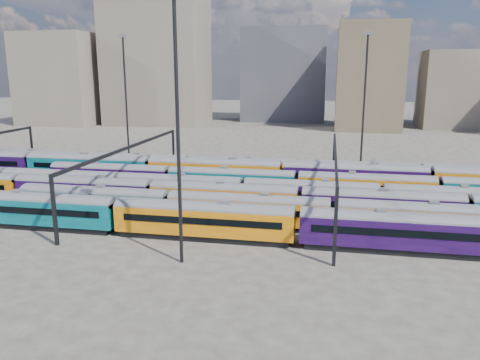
% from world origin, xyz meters
% --- Properties ---
extents(ground, '(500.00, 500.00, 0.00)m').
position_xyz_m(ground, '(0.00, 0.00, 0.00)').
color(ground, '#3D3933').
rests_on(ground, ground).
extents(rake_0, '(147.63, 3.08, 5.20)m').
position_xyz_m(rake_0, '(16.63, -15.00, 2.73)').
color(rake_0, black).
rests_on(rake_0, ground).
extents(rake_1, '(100.87, 2.96, 4.97)m').
position_xyz_m(rake_1, '(19.99, -10.00, 2.61)').
color(rake_1, black).
rests_on(rake_1, ground).
extents(rake_2, '(121.50, 2.96, 4.99)m').
position_xyz_m(rake_2, '(-14.69, -5.00, 2.62)').
color(rake_2, black).
rests_on(rake_2, ground).
extents(rake_3, '(114.04, 2.78, 4.67)m').
position_xyz_m(rake_3, '(-2.77, 0.00, 2.45)').
color(rake_3, black).
rests_on(rake_3, ground).
extents(rake_4, '(100.30, 2.94, 4.94)m').
position_xyz_m(rake_4, '(14.63, 5.00, 2.60)').
color(rake_4, black).
rests_on(rake_4, ground).
extents(rake_5, '(135.34, 3.30, 5.57)m').
position_xyz_m(rake_5, '(-20.80, 10.00, 2.92)').
color(rake_5, black).
rests_on(rake_5, ground).
extents(rake_6, '(117.90, 2.88, 4.84)m').
position_xyz_m(rake_6, '(-15.55, 15.00, 2.54)').
color(rake_6, black).
rests_on(rake_6, ground).
extents(gantry_1, '(0.35, 40.35, 8.03)m').
position_xyz_m(gantry_1, '(-20.00, 0.00, 6.79)').
color(gantry_1, black).
rests_on(gantry_1, ground).
extents(gantry_2, '(0.35, 40.35, 8.03)m').
position_xyz_m(gantry_2, '(10.00, 0.00, 6.79)').
color(gantry_2, black).
rests_on(gantry_2, ground).
extents(mast_1, '(1.40, 0.50, 25.60)m').
position_xyz_m(mast_1, '(-30.00, 22.00, 13.97)').
color(mast_1, black).
rests_on(mast_1, ground).
extents(mast_2, '(1.40, 0.50, 25.60)m').
position_xyz_m(mast_2, '(-5.00, -22.00, 13.97)').
color(mast_2, black).
rests_on(mast_2, ground).
extents(mast_3, '(1.40, 0.50, 25.60)m').
position_xyz_m(mast_3, '(15.00, 24.00, 13.97)').
color(mast_3, black).
rests_on(mast_3, ground).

